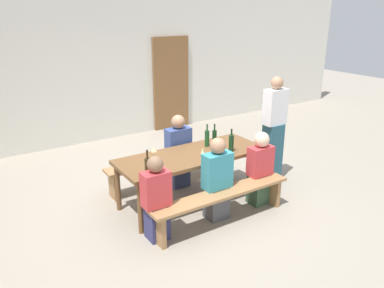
# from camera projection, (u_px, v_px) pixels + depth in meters

# --- Properties ---
(ground_plane) EXTENTS (24.00, 24.00, 0.00)m
(ground_plane) POSITION_uv_depth(u_px,v_px,m) (192.00, 201.00, 5.71)
(ground_plane) COLOR gray
(back_wall) EXTENTS (14.00, 0.20, 3.20)m
(back_wall) POSITION_uv_depth(u_px,v_px,m) (99.00, 64.00, 7.93)
(back_wall) COLOR silver
(back_wall) RESTS_ON ground
(wooden_door) EXTENTS (0.90, 0.06, 2.10)m
(wooden_door) POSITION_uv_depth(u_px,v_px,m) (171.00, 84.00, 8.83)
(wooden_door) COLOR brown
(wooden_door) RESTS_ON ground
(tasting_table) EXTENTS (2.16, 0.83, 0.75)m
(tasting_table) POSITION_uv_depth(u_px,v_px,m) (192.00, 159.00, 5.48)
(tasting_table) COLOR brown
(tasting_table) RESTS_ON ground
(bench_near) EXTENTS (2.06, 0.30, 0.45)m
(bench_near) POSITION_uv_depth(u_px,v_px,m) (222.00, 199.00, 5.02)
(bench_near) COLOR #9E7247
(bench_near) RESTS_ON ground
(bench_far) EXTENTS (2.06, 0.30, 0.45)m
(bench_far) POSITION_uv_depth(u_px,v_px,m) (168.00, 163.00, 6.15)
(bench_far) COLOR #9E7247
(bench_far) RESTS_ON ground
(wine_bottle_0) EXTENTS (0.07, 0.07, 0.34)m
(wine_bottle_0) POSITION_uv_depth(u_px,v_px,m) (207.00, 138.00, 5.72)
(wine_bottle_0) COLOR #194723
(wine_bottle_0) RESTS_ON tasting_table
(wine_bottle_1) EXTENTS (0.07, 0.07, 0.32)m
(wine_bottle_1) POSITION_uv_depth(u_px,v_px,m) (214.00, 137.00, 5.79)
(wine_bottle_1) COLOR #143319
(wine_bottle_1) RESTS_ON tasting_table
(wine_bottle_2) EXTENTS (0.07, 0.07, 0.32)m
(wine_bottle_2) POSITION_uv_depth(u_px,v_px,m) (148.00, 165.00, 4.77)
(wine_bottle_2) COLOR #332814
(wine_bottle_2) RESTS_ON tasting_table
(wine_bottle_3) EXTENTS (0.07, 0.07, 0.34)m
(wine_bottle_3) POSITION_uv_depth(u_px,v_px,m) (231.00, 143.00, 5.51)
(wine_bottle_3) COLOR #143319
(wine_bottle_3) RESTS_ON tasting_table
(wine_glass_0) EXTENTS (0.08, 0.08, 0.16)m
(wine_glass_0) POSITION_uv_depth(u_px,v_px,m) (154.00, 150.00, 5.28)
(wine_glass_0) COLOR silver
(wine_glass_0) RESTS_ON tasting_table
(wine_glass_1) EXTENTS (0.06, 0.06, 0.16)m
(wine_glass_1) POSITION_uv_depth(u_px,v_px,m) (203.00, 151.00, 5.24)
(wine_glass_1) COLOR silver
(wine_glass_1) RESTS_ON tasting_table
(seated_guest_near_0) EXTENTS (0.34, 0.24, 1.09)m
(seated_guest_near_0) POSITION_uv_depth(u_px,v_px,m) (156.00, 200.00, 4.63)
(seated_guest_near_0) COLOR navy
(seated_guest_near_0) RESTS_ON ground
(seated_guest_near_1) EXTENTS (0.39, 0.24, 1.15)m
(seated_guest_near_1) POSITION_uv_depth(u_px,v_px,m) (217.00, 181.00, 5.09)
(seated_guest_near_1) COLOR #4C4D52
(seated_guest_near_1) RESTS_ON ground
(seated_guest_near_2) EXTENTS (0.36, 0.24, 1.09)m
(seated_guest_near_2) POSITION_uv_depth(u_px,v_px,m) (260.00, 170.00, 5.49)
(seated_guest_near_2) COLOR #38553B
(seated_guest_near_2) RESTS_ON ground
(seated_guest_far_0) EXTENTS (0.39, 0.24, 1.17)m
(seated_guest_far_0) POSITION_uv_depth(u_px,v_px,m) (178.00, 153.00, 6.02)
(seated_guest_far_0) COLOR #38446E
(seated_guest_far_0) RESTS_ON ground
(standing_host) EXTENTS (0.36, 0.24, 1.72)m
(standing_host) POSITION_uv_depth(u_px,v_px,m) (273.00, 131.00, 6.17)
(standing_host) COLOR #275565
(standing_host) RESTS_ON ground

